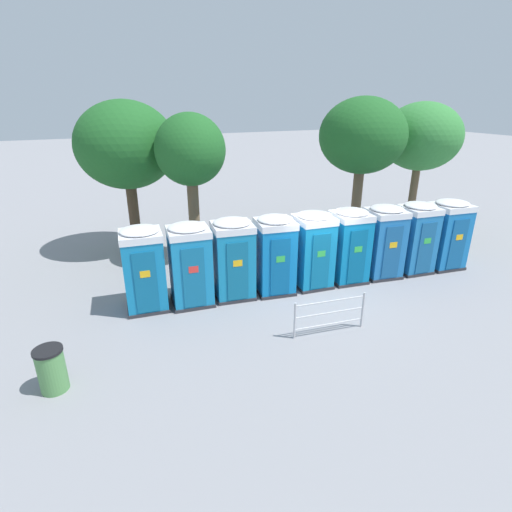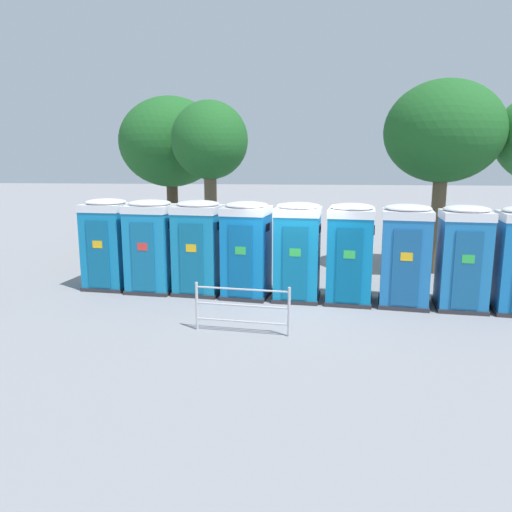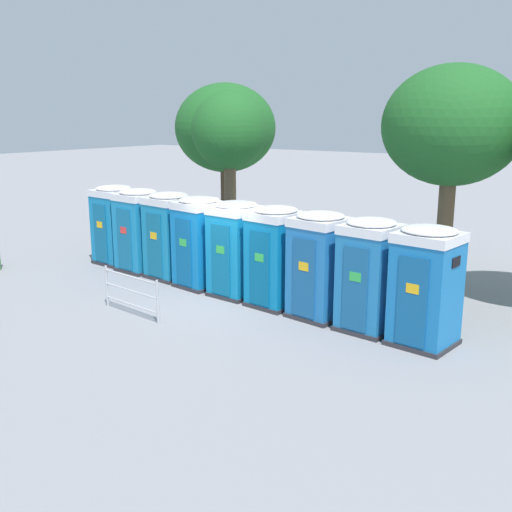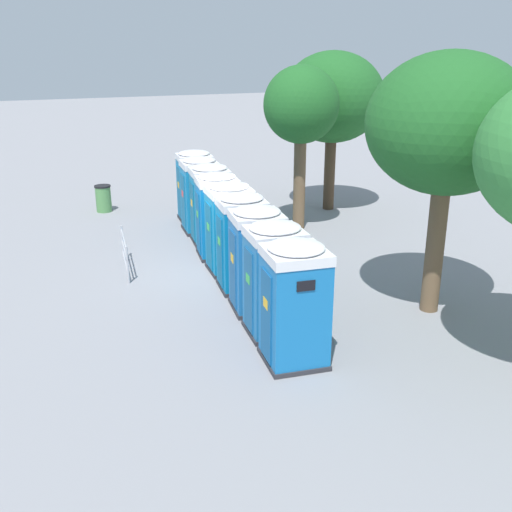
# 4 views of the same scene
# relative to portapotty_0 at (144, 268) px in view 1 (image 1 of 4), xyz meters

# --- Properties ---
(ground_plane) EXTENTS (120.00, 120.00, 0.00)m
(ground_plane) POSITION_rel_portapotty_0_xyz_m (5.30, -1.02, -1.28)
(ground_plane) COLOR gray
(portapotty_0) EXTENTS (1.31, 1.30, 2.54)m
(portapotty_0) POSITION_rel_portapotty_0_xyz_m (0.00, 0.00, 0.00)
(portapotty_0) COLOR #2D2D33
(portapotty_0) RESTS_ON ground
(portapotty_1) EXTENTS (1.34, 1.31, 2.54)m
(portapotty_1) POSITION_rel_portapotty_0_xyz_m (1.33, -0.23, -0.00)
(portapotty_1) COLOR #2D2D33
(portapotty_1) RESTS_ON ground
(portapotty_2) EXTENTS (1.38, 1.34, 2.54)m
(portapotty_2) POSITION_rel_portapotty_0_xyz_m (2.67, -0.31, -0.00)
(portapotty_2) COLOR #2D2D33
(portapotty_2) RESTS_ON ground
(portapotty_3) EXTENTS (1.34, 1.36, 2.54)m
(portapotty_3) POSITION_rel_portapotty_0_xyz_m (4.00, -0.53, 0.00)
(portapotty_3) COLOR #2D2D33
(portapotty_3) RESTS_ON ground
(portapotty_4) EXTENTS (1.27, 1.29, 2.54)m
(portapotty_4) POSITION_rel_portapotty_0_xyz_m (5.35, -0.65, 0.00)
(portapotty_4) COLOR #2D2D33
(portapotty_4) RESTS_ON ground
(portapotty_5) EXTENTS (1.30, 1.33, 2.54)m
(portapotty_5) POSITION_rel_portapotty_0_xyz_m (6.68, -0.79, 0.00)
(portapotty_5) COLOR #2D2D33
(portapotty_5) RESTS_ON ground
(portapotty_6) EXTENTS (1.37, 1.36, 2.54)m
(portapotty_6) POSITION_rel_portapotty_0_xyz_m (8.02, -0.93, -0.00)
(portapotty_6) COLOR #2D2D33
(portapotty_6) RESTS_ON ground
(portapotty_7) EXTENTS (1.27, 1.31, 2.54)m
(portapotty_7) POSITION_rel_portapotty_0_xyz_m (9.36, -1.08, 0.00)
(portapotty_7) COLOR #2D2D33
(portapotty_7) RESTS_ON ground
(portapotty_8) EXTENTS (1.36, 1.33, 2.54)m
(portapotty_8) POSITION_rel_portapotty_0_xyz_m (10.70, -1.24, -0.00)
(portapotty_8) COLOR #2D2D33
(portapotty_8) RESTS_ON ground
(street_tree_0) EXTENTS (3.53, 3.53, 5.79)m
(street_tree_0) POSITION_rel_portapotty_0_xyz_m (13.06, 3.00, 2.98)
(street_tree_0) COLOR brown
(street_tree_0) RESTS_ON ground
(street_tree_1) EXTENTS (3.62, 3.62, 6.01)m
(street_tree_1) POSITION_rel_portapotty_0_xyz_m (9.71, 2.91, 3.13)
(street_tree_1) COLOR brown
(street_tree_1) RESTS_ON ground
(street_tree_2) EXTENTS (3.79, 3.79, 5.90)m
(street_tree_2) POSITION_rel_portapotty_0_xyz_m (0.47, 5.26, 2.93)
(street_tree_2) COLOR #4C3826
(street_tree_2) RESTS_ON ground
(street_tree_3) EXTENTS (2.50, 2.50, 5.49)m
(street_tree_3) POSITION_rel_portapotty_0_xyz_m (2.38, 3.01, 2.85)
(street_tree_3) COLOR brown
(street_tree_3) RESTS_ON ground
(trash_can) EXTENTS (0.61, 0.61, 1.02)m
(trash_can) POSITION_rel_portapotty_0_xyz_m (-2.48, -2.92, -0.77)
(trash_can) COLOR #518C4C
(trash_can) RESTS_ON ground
(event_barrier) EXTENTS (2.05, 0.30, 1.05)m
(event_barrier) POSITION_rel_portapotty_0_xyz_m (4.25, -3.39, -0.72)
(event_barrier) COLOR #B7B7BC
(event_barrier) RESTS_ON ground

